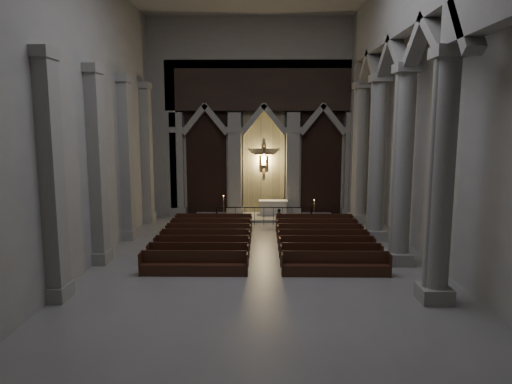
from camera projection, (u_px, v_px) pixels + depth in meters
room at (265, 70)px, 16.26m from camera, size 24.00×24.10×12.00m
sanctuary_wall at (264, 109)px, 27.81m from camera, size 14.00×0.77×12.00m
right_arcade at (408, 68)px, 17.46m from camera, size 1.00×24.00×12.00m
left_pilasters at (113, 165)px, 20.36m from camera, size 0.60×13.00×8.03m
sanctuary_step at (264, 217)px, 27.86m from camera, size 8.50×2.60×0.15m
altar at (273, 207)px, 28.12m from camera, size 1.76×0.70×0.90m
altar_rail at (264, 213)px, 25.85m from camera, size 5.46×0.09×1.07m
candle_stand_left at (224, 214)px, 26.87m from camera, size 0.26×0.26×1.56m
candle_stand_right at (314, 217)px, 26.37m from camera, size 0.23×0.23×1.39m
pews at (264, 243)px, 20.91m from camera, size 9.52×7.69×0.92m
worshipper at (279, 219)px, 24.94m from camera, size 0.44×0.32×1.12m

